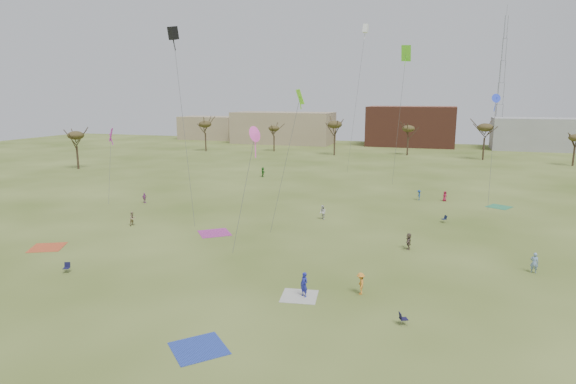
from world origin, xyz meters
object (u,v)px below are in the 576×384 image
(camp_chair_left, at_px, (67,270))
(radio_tower, at_px, (501,82))
(camp_chair_center, at_px, (403,321))
(camp_chair_right, at_px, (444,220))
(flyer_near_right, at_px, (304,285))

(camp_chair_left, xyz_separation_m, radio_tower, (45.71, 126.50, 18.95))
(camp_chair_center, distance_m, camp_chair_right, 28.54)
(flyer_near_right, bearing_deg, camp_chair_left, -144.27)
(radio_tower, bearing_deg, camp_chair_center, -97.73)
(flyer_near_right, height_order, radio_tower, radio_tower)
(radio_tower, bearing_deg, flyer_near_right, -101.23)
(camp_chair_left, distance_m, radio_tower, 135.83)
(camp_chair_left, height_order, camp_chair_right, same)
(flyer_near_right, distance_m, radio_tower, 128.76)
(camp_chair_right, height_order, radio_tower, radio_tower)
(camp_chair_right, bearing_deg, camp_chair_left, -82.88)
(camp_chair_right, distance_m, radio_tower, 101.80)
(radio_tower, bearing_deg, camp_chair_left, -109.87)
(camp_chair_left, relative_size, camp_chair_right, 1.00)
(flyer_near_right, relative_size, camp_chair_right, 2.21)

